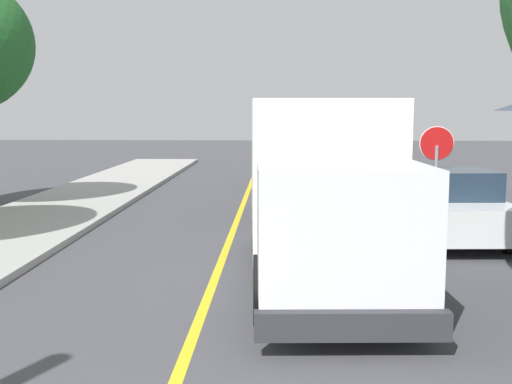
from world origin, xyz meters
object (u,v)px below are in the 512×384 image
at_px(parked_car_far, 301,156).
at_px(stop_sign, 436,160).
at_px(parked_car_near, 308,187).
at_px(parked_van_across, 453,207).
at_px(box_truck, 319,181).
at_px(parked_car_mid, 294,167).

bearing_deg(parked_car_far, stop_sign, -80.59).
relative_size(parked_car_near, parked_van_across, 0.98).
bearing_deg(box_truck, parked_car_near, 88.97).
bearing_deg(parked_car_near, stop_sign, -52.08).
distance_m(parked_car_far, stop_sign, 15.97).
height_order(parked_car_near, parked_van_across, same).
height_order(box_truck, parked_car_far, box_truck).
xyz_separation_m(parked_car_mid, stop_sign, (3.08, -9.88, 1.06)).
bearing_deg(parked_car_mid, box_truck, -89.36).
bearing_deg(parked_van_across, box_truck, -134.33).
xyz_separation_m(parked_van_across, stop_sign, (-0.40, 0.16, 1.06)).
bearing_deg(parked_van_across, stop_sign, 157.97).
xyz_separation_m(box_truck, stop_sign, (2.93, 3.57, 0.09)).
height_order(box_truck, stop_sign, box_truck).
bearing_deg(stop_sign, parked_van_across, -22.03).
height_order(parked_car_mid, parked_van_across, same).
distance_m(parked_car_mid, stop_sign, 10.40).
bearing_deg(box_truck, parked_car_far, 89.03).
relative_size(parked_car_mid, parked_car_far, 0.99).
bearing_deg(parked_car_mid, parked_car_far, 85.33).
height_order(box_truck, parked_car_near, box_truck).
relative_size(parked_car_mid, stop_sign, 1.66).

